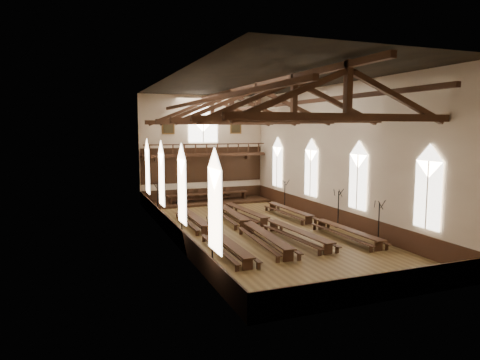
{
  "coord_description": "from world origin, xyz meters",
  "views": [
    {
      "loc": [
        -11.41,
        -26.22,
        6.9
      ],
      "look_at": [
        -0.68,
        1.5,
        3.31
      ],
      "focal_mm": 32.0,
      "sensor_mm": 36.0,
      "label": 1
    }
  ],
  "objects_px": {
    "refectory_row_a": "(209,230)",
    "candelabrum_left_far": "(158,206)",
    "candelabrum_right_near": "(378,230)",
    "candelabrum_right_mid": "(338,216)",
    "refectory_row_d": "(315,220)",
    "refectory_row_b": "(247,224)",
    "high_table": "(208,194)",
    "candelabrum_left_near": "(212,257)",
    "dais": "(208,202)",
    "refectory_row_c": "(269,221)",
    "candelabrum_right_far": "(285,199)",
    "candelabrum_left_mid": "(182,230)"
  },
  "relations": [
    {
      "from": "refectory_row_a",
      "to": "candelabrum_left_far",
      "type": "height_order",
      "value": "candelabrum_left_far"
    },
    {
      "from": "refectory_row_c",
      "to": "candelabrum_left_mid",
      "type": "height_order",
      "value": "candelabrum_left_mid"
    },
    {
      "from": "candelabrum_left_far",
      "to": "candelabrum_right_near",
      "type": "xyz_separation_m",
      "value": [
        11.1,
        -12.29,
        -0.07
      ]
    },
    {
      "from": "refectory_row_d",
      "to": "candelabrum_left_mid",
      "type": "relative_size",
      "value": 5.34
    },
    {
      "from": "refectory_row_d",
      "to": "high_table",
      "type": "bearing_deg",
      "value": 109.37
    },
    {
      "from": "refectory_row_c",
      "to": "refectory_row_a",
      "type": "bearing_deg",
      "value": -168.52
    },
    {
      "from": "refectory_row_c",
      "to": "candelabrum_left_mid",
      "type": "distance_m",
      "value": 6.59
    },
    {
      "from": "candelabrum_left_far",
      "to": "candelabrum_right_near",
      "type": "bearing_deg",
      "value": -47.91
    },
    {
      "from": "refectory_row_a",
      "to": "refectory_row_c",
      "type": "distance_m",
      "value": 4.67
    },
    {
      "from": "refectory_row_a",
      "to": "candelabrum_right_near",
      "type": "bearing_deg",
      "value": -27.31
    },
    {
      "from": "candelabrum_right_mid",
      "to": "candelabrum_right_near",
      "type": "bearing_deg",
      "value": -90.0
    },
    {
      "from": "high_table",
      "to": "candelabrum_right_mid",
      "type": "distance_m",
      "value": 13.94
    },
    {
      "from": "candelabrum_right_mid",
      "to": "refectory_row_a",
      "type": "bearing_deg",
      "value": 176.88
    },
    {
      "from": "refectory_row_b",
      "to": "refectory_row_c",
      "type": "height_order",
      "value": "refectory_row_b"
    },
    {
      "from": "high_table",
      "to": "candelabrum_right_mid",
      "type": "height_order",
      "value": "candelabrum_right_mid"
    },
    {
      "from": "candelabrum_left_mid",
      "to": "candelabrum_left_far",
      "type": "height_order",
      "value": "candelabrum_left_far"
    },
    {
      "from": "refectory_row_a",
      "to": "candelabrum_right_far",
      "type": "height_order",
      "value": "candelabrum_right_far"
    },
    {
      "from": "refectory_row_d",
      "to": "dais",
      "type": "xyz_separation_m",
      "value": [
        -4.21,
        11.97,
        -0.39
      ]
    },
    {
      "from": "refectory_row_d",
      "to": "refectory_row_b",
      "type": "bearing_deg",
      "value": 175.72
    },
    {
      "from": "refectory_row_b",
      "to": "candelabrum_right_near",
      "type": "xyz_separation_m",
      "value": [
        6.37,
        -5.45,
        0.26
      ]
    },
    {
      "from": "refectory_row_b",
      "to": "high_table",
      "type": "height_order",
      "value": "high_table"
    },
    {
      "from": "candelabrum_right_near",
      "to": "refectory_row_a",
      "type": "bearing_deg",
      "value": 152.69
    },
    {
      "from": "dais",
      "to": "candelabrum_right_far",
      "type": "height_order",
      "value": "candelabrum_right_far"
    },
    {
      "from": "candelabrum_left_near",
      "to": "refectory_row_b",
      "type": "bearing_deg",
      "value": 56.89
    },
    {
      "from": "refectory_row_a",
      "to": "candelabrum_right_far",
      "type": "bearing_deg",
      "value": 39.48
    },
    {
      "from": "candelabrum_left_mid",
      "to": "refectory_row_d",
      "type": "bearing_deg",
      "value": 4.52
    },
    {
      "from": "refectory_row_d",
      "to": "candelabrum_left_mid",
      "type": "height_order",
      "value": "candelabrum_left_mid"
    },
    {
      "from": "refectory_row_a",
      "to": "candelabrum_left_far",
      "type": "bearing_deg",
      "value": 103.85
    },
    {
      "from": "refectory_row_b",
      "to": "high_table",
      "type": "bearing_deg",
      "value": 86.02
    },
    {
      "from": "candelabrum_right_far",
      "to": "candelabrum_right_mid",
      "type": "bearing_deg",
      "value": -90.0
    },
    {
      "from": "refectory_row_d",
      "to": "dais",
      "type": "bearing_deg",
      "value": 109.37
    },
    {
      "from": "refectory_row_b",
      "to": "candelabrum_left_far",
      "type": "distance_m",
      "value": 8.32
    },
    {
      "from": "dais",
      "to": "candelabrum_right_mid",
      "type": "relative_size",
      "value": 4.18
    },
    {
      "from": "candelabrum_left_near",
      "to": "candelabrum_right_near",
      "type": "xyz_separation_m",
      "value": [
        11.1,
        1.8,
        -0.06
      ]
    },
    {
      "from": "refectory_row_a",
      "to": "candelabrum_right_near",
      "type": "height_order",
      "value": "candelabrum_right_near"
    },
    {
      "from": "candelabrum_right_near",
      "to": "refectory_row_d",
      "type": "bearing_deg",
      "value": 104.94
    },
    {
      "from": "candelabrum_left_near",
      "to": "candelabrum_left_mid",
      "type": "height_order",
      "value": "candelabrum_left_near"
    },
    {
      "from": "refectory_row_a",
      "to": "candelabrum_left_far",
      "type": "distance_m",
      "value": 7.75
    },
    {
      "from": "candelabrum_left_near",
      "to": "candelabrum_right_mid",
      "type": "relative_size",
      "value": 1.03
    },
    {
      "from": "candelabrum_right_mid",
      "to": "high_table",
      "type": "bearing_deg",
      "value": 113.53
    },
    {
      "from": "candelabrum_left_mid",
      "to": "candelabrum_right_far",
      "type": "height_order",
      "value": "candelabrum_left_mid"
    },
    {
      "from": "dais",
      "to": "candelabrum_right_far",
      "type": "bearing_deg",
      "value": -39.94
    },
    {
      "from": "candelabrum_left_far",
      "to": "candelabrum_right_mid",
      "type": "xyz_separation_m",
      "value": [
        11.1,
        -8.02,
        -0.04
      ]
    },
    {
      "from": "refectory_row_b",
      "to": "candelabrum_right_mid",
      "type": "distance_m",
      "value": 6.49
    },
    {
      "from": "refectory_row_d",
      "to": "candelabrum_right_mid",
      "type": "distance_m",
      "value": 1.61
    },
    {
      "from": "refectory_row_c",
      "to": "refectory_row_d",
      "type": "bearing_deg",
      "value": -10.71
    },
    {
      "from": "dais",
      "to": "candelabrum_right_near",
      "type": "bearing_deg",
      "value": -71.93
    },
    {
      "from": "candelabrum_right_near",
      "to": "candelabrum_right_mid",
      "type": "distance_m",
      "value": 4.27
    },
    {
      "from": "candelabrum_right_far",
      "to": "refectory_row_b",
      "type": "bearing_deg",
      "value": -132.56
    },
    {
      "from": "refectory_row_a",
      "to": "candelabrum_right_near",
      "type": "relative_size",
      "value": 5.29
    }
  ]
}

